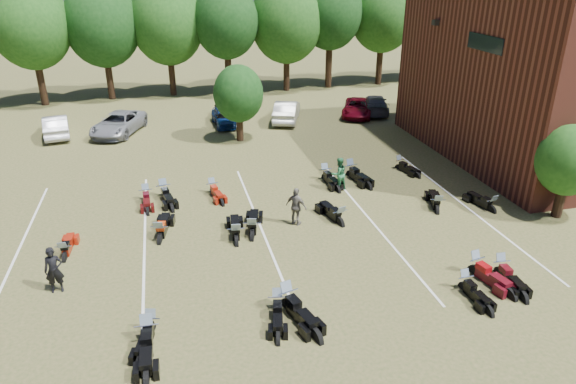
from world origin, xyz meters
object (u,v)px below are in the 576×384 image
object	(u,v)px
motorcycle_7	(65,259)
motorcycle_14	(147,200)
person_grey	(296,207)
car_4	(224,117)
motorcycle_0	(149,342)
person_green	(339,174)
motorcycle_3	(288,308)
person_black	(54,270)

from	to	relation	value
motorcycle_7	motorcycle_14	distance (m)	5.79
person_grey	motorcycle_7	size ratio (longest dim) A/B	0.85
car_4	person_grey	size ratio (longest dim) A/B	2.14
motorcycle_0	motorcycle_7	distance (m)	6.64
person_green	motorcycle_0	bearing A→B (deg)	30.67
person_green	motorcycle_3	distance (m)	10.37
car_4	motorcycle_7	xyz separation A→B (m)	(-8.47, -16.67, -0.64)
person_black	person_grey	size ratio (longest dim) A/B	1.00
motorcycle_0	motorcycle_14	bearing A→B (deg)	92.09
person_black	motorcycle_0	size ratio (longest dim) A/B	0.73
person_grey	motorcycle_14	bearing A→B (deg)	12.80
car_4	person_green	size ratio (longest dim) A/B	2.16
motorcycle_0	motorcycle_3	bearing A→B (deg)	9.07
person_grey	motorcycle_0	world-z (taller)	person_grey
person_black	motorcycle_14	xyz separation A→B (m)	(3.02, 7.14, -0.87)
motorcycle_0	person_green	bearing A→B (deg)	47.00
car_4	person_grey	distance (m)	16.02
car_4	person_black	bearing A→B (deg)	-116.78
motorcycle_0	motorcycle_7	world-z (taller)	motorcycle_0
person_grey	motorcycle_0	size ratio (longest dim) A/B	0.74
car_4	motorcycle_0	xyz separation A→B (m)	(-5.24, -22.46, -0.64)
person_black	motorcycle_0	world-z (taller)	person_black
car_4	motorcycle_14	bearing A→B (deg)	-117.40
person_green	motorcycle_7	distance (m)	13.35
motorcycle_14	motorcycle_7	bearing A→B (deg)	-124.98
person_black	person_green	world-z (taller)	person_black
person_grey	motorcycle_7	xyz separation A→B (m)	(-9.64, -0.69, -0.88)
person_black	person_green	size ratio (longest dim) A/B	1.01
person_green	motorcycle_14	distance (m)	9.72
car_4	person_grey	bearing A→B (deg)	-88.64
person_black	person_green	distance (m)	14.07
car_4	motorcycle_0	distance (m)	23.08
motorcycle_14	motorcycle_0	bearing A→B (deg)	-91.97
car_4	motorcycle_7	world-z (taller)	car_4
person_black	motorcycle_0	bearing A→B (deg)	-50.29
person_grey	motorcycle_14	xyz separation A→B (m)	(-6.55, 4.20, -0.88)
car_4	person_black	world-z (taller)	person_black
motorcycle_3	motorcycle_14	world-z (taller)	motorcycle_3
person_black	motorcycle_0	xyz separation A→B (m)	(3.15, -3.56, -0.87)
car_4	person_grey	world-z (taller)	person_grey
motorcycle_14	person_green	bearing A→B (deg)	-8.53
car_4	motorcycle_7	distance (m)	18.70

